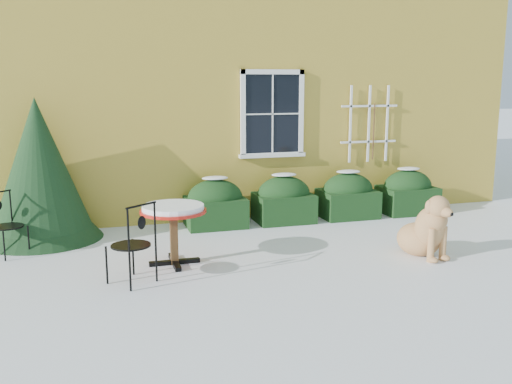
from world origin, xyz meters
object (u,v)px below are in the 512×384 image
object	(u,v)px
evergreen_shrub	(40,183)
bistro_table	(173,215)
patio_chair_far	(6,224)
patio_chair_near	(133,243)
dog	(426,231)

from	to	relation	value
evergreen_shrub	bistro_table	world-z (taller)	evergreen_shrub
bistro_table	patio_chair_far	xyz separation A→B (m)	(-2.34, 1.16, -0.24)
patio_chair_near	dog	bearing A→B (deg)	142.14
evergreen_shrub	dog	size ratio (longest dim) A/B	2.10
evergreen_shrub	patio_chair_far	size ratio (longest dim) A/B	2.43
evergreen_shrub	patio_chair_far	distance (m)	1.03
evergreen_shrub	patio_chair_near	distance (m)	2.92
evergreen_shrub	patio_chair_far	bearing A→B (deg)	-119.62
evergreen_shrub	dog	world-z (taller)	evergreen_shrub
patio_chair_near	patio_chair_far	world-z (taller)	patio_chair_near
patio_chair_far	evergreen_shrub	bearing A→B (deg)	21.70
patio_chair_far	dog	xyz separation A→B (m)	(5.98, -1.85, -0.08)
evergreen_shrub	patio_chair_near	bearing A→B (deg)	-64.05
bistro_table	patio_chair_near	bearing A→B (deg)	-133.86
patio_chair_near	patio_chair_far	bearing A→B (deg)	-83.28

